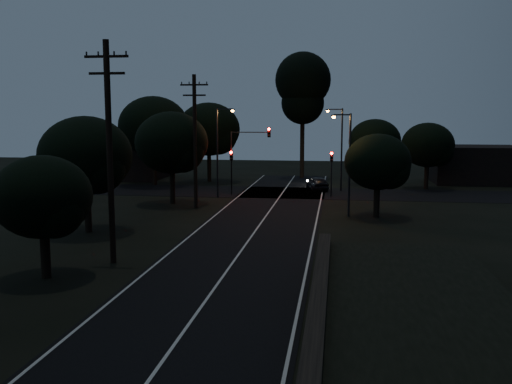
% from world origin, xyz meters
% --- Properties ---
extents(road_surface, '(60.00, 70.00, 0.03)m').
position_xyz_m(road_surface, '(0.00, 31.12, 0.01)').
color(road_surface, black).
rests_on(road_surface, ground).
extents(retaining_wall, '(6.93, 26.00, 1.60)m').
position_xyz_m(retaining_wall, '(7.74, 3.00, 0.62)').
color(retaining_wall, black).
rests_on(retaining_wall, ground).
extents(utility_pole_mid, '(2.20, 0.30, 11.00)m').
position_xyz_m(utility_pole_mid, '(-6.00, 15.00, 5.74)').
color(utility_pole_mid, black).
rests_on(utility_pole_mid, ground).
extents(utility_pole_far, '(2.20, 0.30, 10.50)m').
position_xyz_m(utility_pole_far, '(-6.00, 32.00, 5.48)').
color(utility_pole_far, black).
rests_on(utility_pole_far, ground).
extents(tree_left_b, '(4.43, 4.43, 5.64)m').
position_xyz_m(tree_left_b, '(-7.84, 11.91, 3.65)').
color(tree_left_b, black).
rests_on(tree_left_b, ground).
extents(tree_left_c, '(5.81, 5.81, 7.35)m').
position_xyz_m(tree_left_c, '(-10.29, 21.88, 4.75)').
color(tree_left_c, black).
rests_on(tree_left_c, ground).
extents(tree_left_d, '(6.05, 6.05, 7.67)m').
position_xyz_m(tree_left_d, '(-8.29, 33.88, 4.97)').
color(tree_left_d, black).
rests_on(tree_left_d, ground).
extents(tree_far_nw, '(6.89, 6.89, 8.72)m').
position_xyz_m(tree_far_nw, '(-8.76, 49.86, 5.65)').
color(tree_far_nw, black).
rests_on(tree_far_nw, ground).
extents(tree_far_w, '(7.31, 7.31, 9.32)m').
position_xyz_m(tree_far_w, '(-13.74, 45.85, 6.06)').
color(tree_far_w, black).
rests_on(tree_far_w, ground).
extents(tree_far_ne, '(5.49, 5.49, 6.95)m').
position_xyz_m(tree_far_ne, '(9.19, 49.89, 4.49)').
color(tree_far_ne, black).
rests_on(tree_far_ne, ground).
extents(tree_far_e, '(5.22, 5.22, 6.62)m').
position_xyz_m(tree_far_e, '(14.18, 46.89, 4.28)').
color(tree_far_e, black).
rests_on(tree_far_e, ground).
extents(tree_right_a, '(4.77, 4.77, 6.07)m').
position_xyz_m(tree_right_a, '(8.17, 29.90, 3.93)').
color(tree_right_a, black).
rests_on(tree_right_a, ground).
extents(tall_pine, '(6.40, 6.40, 14.55)m').
position_xyz_m(tall_pine, '(1.00, 55.00, 10.49)').
color(tall_pine, black).
rests_on(tall_pine, ground).
extents(building_left, '(10.00, 8.00, 4.40)m').
position_xyz_m(building_left, '(-20.00, 52.00, 2.20)').
color(building_left, black).
rests_on(building_left, ground).
extents(building_right, '(9.00, 7.00, 4.00)m').
position_xyz_m(building_right, '(20.00, 53.00, 2.00)').
color(building_right, black).
rests_on(building_right, ground).
extents(signal_left, '(0.28, 0.35, 4.10)m').
position_xyz_m(signal_left, '(-4.60, 39.99, 2.84)').
color(signal_left, black).
rests_on(signal_left, ground).
extents(signal_right, '(0.28, 0.35, 4.10)m').
position_xyz_m(signal_right, '(4.60, 39.99, 2.84)').
color(signal_right, black).
rests_on(signal_right, ground).
extents(signal_mast, '(3.70, 0.35, 6.25)m').
position_xyz_m(signal_mast, '(-2.91, 39.99, 4.34)').
color(signal_mast, black).
rests_on(signal_mast, ground).
extents(streetlight_a, '(1.66, 0.26, 8.00)m').
position_xyz_m(streetlight_a, '(-5.31, 38.00, 4.64)').
color(streetlight_a, black).
rests_on(streetlight_a, ground).
extents(streetlight_b, '(1.66, 0.26, 8.00)m').
position_xyz_m(streetlight_b, '(5.31, 44.00, 4.64)').
color(streetlight_b, black).
rests_on(streetlight_b, ground).
extents(streetlight_c, '(1.46, 0.26, 7.50)m').
position_xyz_m(streetlight_c, '(5.83, 30.00, 4.35)').
color(streetlight_c, black).
rests_on(streetlight_c, ground).
extents(car, '(2.59, 4.24, 1.35)m').
position_xyz_m(car, '(3.20, 44.34, 0.67)').
color(car, black).
rests_on(car, ground).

